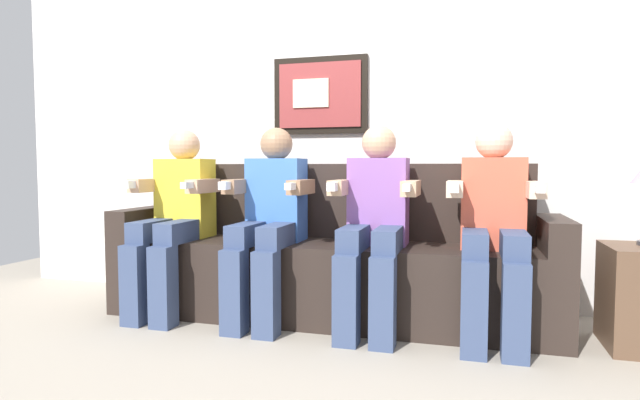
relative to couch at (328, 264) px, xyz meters
The scene contains 7 objects.
ground_plane 0.45m from the couch, 90.00° to the right, with size 6.46×6.46×0.00m, color #9E9384.
back_wall_assembly 1.08m from the couch, 90.52° to the left, with size 4.97×0.10×2.60m.
couch is the anchor object (origin of this frame).
person_leftmost 0.97m from the couch, 169.44° to the right, with size 0.46×0.56×1.11m.
person_left_center 0.45m from the couch, 150.78° to the right, with size 0.46×0.56×1.11m.
person_right_center 0.45m from the couch, 29.23° to the right, with size 0.46×0.56×1.11m.
person_rightmost 0.97m from the couch, 10.56° to the right, with size 0.46×0.56×1.11m.
Camera 1 is at (0.78, -2.58, 0.88)m, focal length 29.15 mm.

